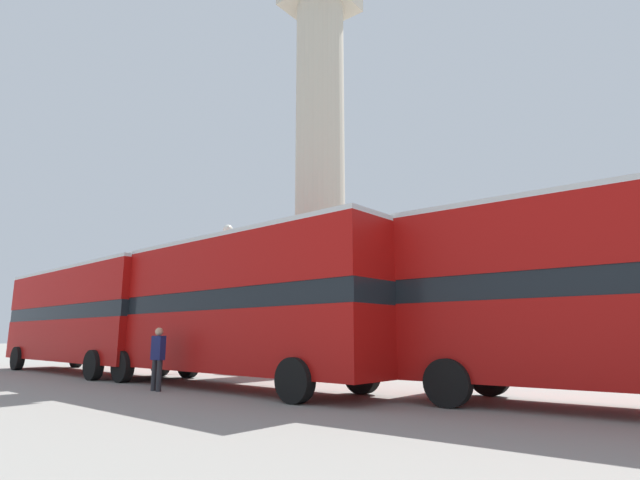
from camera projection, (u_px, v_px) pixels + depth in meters
name	position (u px, v px, depth m)	size (l,w,h in m)	color
ground_plane	(320.00, 373.00, 20.10)	(200.00, 200.00, 0.00)	gray
monument_column	(320.00, 205.00, 21.43)	(5.32, 5.32, 18.31)	#BCB29E
bus_b	(231.00, 305.00, 14.75)	(11.13, 3.29, 4.26)	#A80F0C
bus_c	(87.00, 315.00, 20.61)	(11.04, 3.48, 4.18)	#A80F0C
equestrian_statue	(200.00, 331.00, 30.33)	(4.18, 3.51, 6.23)	#BCB29E
street_lamp	(226.00, 285.00, 21.87)	(0.44, 0.44, 6.38)	black
pedestrian_near_lamp	(158.00, 355.00, 13.61)	(0.45, 0.22, 1.69)	#28282D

